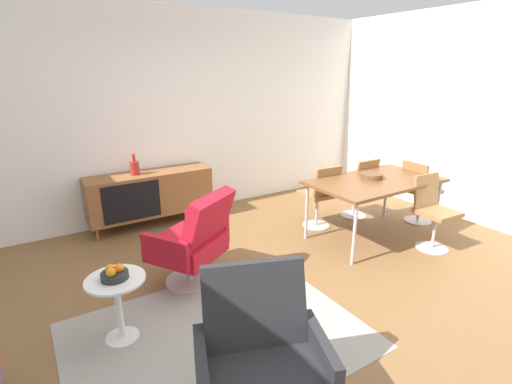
# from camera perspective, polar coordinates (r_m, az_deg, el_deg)

# --- Properties ---
(ground_plane) EXTENTS (8.32, 8.32, 0.00)m
(ground_plane) POSITION_cam_1_polar(r_m,az_deg,el_deg) (3.70, 5.16, -14.70)
(ground_plane) COLOR brown
(wall_back) EXTENTS (6.80, 0.12, 2.80)m
(wall_back) POSITION_cam_1_polar(r_m,az_deg,el_deg) (5.44, -11.53, 11.37)
(wall_back) COLOR white
(wall_back) RESTS_ON ground_plane
(wall_right) EXTENTS (0.12, 5.60, 2.80)m
(wall_right) POSITION_cam_1_polar(r_m,az_deg,el_deg) (5.71, 32.49, 9.27)
(wall_right) COLOR white
(wall_right) RESTS_ON ground_plane
(sideboard) EXTENTS (1.60, 0.45, 0.72)m
(sideboard) POSITION_cam_1_polar(r_m,az_deg,el_deg) (5.17, -15.67, -0.18)
(sideboard) COLOR brown
(sideboard) RESTS_ON ground_plane
(vase_cobalt) EXTENTS (0.11, 0.11, 0.27)m
(vase_cobalt) POSITION_cam_1_polar(r_m,az_deg,el_deg) (5.03, -17.87, 3.54)
(vase_cobalt) COLOR maroon
(vase_cobalt) RESTS_ON sideboard
(dining_table) EXTENTS (1.60, 0.90, 0.74)m
(dining_table) POSITION_cam_1_polar(r_m,az_deg,el_deg) (4.75, 17.57, 1.28)
(dining_table) COLOR brown
(dining_table) RESTS_ON ground_plane
(wooden_bowl_on_table) EXTENTS (0.26, 0.26, 0.06)m
(wooden_bowl_on_table) POSITION_cam_1_polar(r_m,az_deg,el_deg) (4.78, 17.10, 2.33)
(wooden_bowl_on_table) COLOR brown
(wooden_bowl_on_table) RESTS_ON dining_table
(dining_chair_front_right) EXTENTS (0.43, 0.45, 0.86)m
(dining_chair_front_right) POSITION_cam_1_polar(r_m,az_deg,el_deg) (4.78, 25.15, -2.38)
(dining_chair_front_right) COLOR #9E7042
(dining_chair_front_right) RESTS_ON ground_plane
(dining_chair_back_left) EXTENTS (0.42, 0.45, 0.86)m
(dining_chair_back_left) POSITION_cam_1_polar(r_m,az_deg,el_deg) (4.94, 9.74, -0.27)
(dining_chair_back_left) COLOR #9E7042
(dining_chair_back_left) RESTS_ON ground_plane
(dining_chair_back_right) EXTENTS (0.41, 0.44, 0.86)m
(dining_chair_back_right) POSITION_cam_1_polar(r_m,az_deg,el_deg) (5.41, 15.30, 0.98)
(dining_chair_back_right) COLOR #9E7042
(dining_chair_back_right) RESTS_ON ground_plane
(dining_chair_far_end) EXTENTS (0.44, 0.42, 0.86)m
(dining_chair_far_end) POSITION_cam_1_polar(r_m,az_deg,el_deg) (5.50, 23.39, 0.38)
(dining_chair_far_end) COLOR #9E7042
(dining_chair_far_end) RESTS_ON ground_plane
(lounge_chair_red) EXTENTS (0.89, 0.88, 0.95)m
(lounge_chair_red) POSITION_cam_1_polar(r_m,az_deg,el_deg) (3.65, -9.41, -7.02)
(lounge_chair_red) COLOR red
(lounge_chair_red) RESTS_ON ground_plane
(armchair_black_shell) EXTENTS (0.85, 0.82, 0.95)m
(armchair_black_shell) POSITION_cam_1_polar(r_m,az_deg,el_deg) (2.30, 0.64, -23.57)
(armchair_black_shell) COLOR #262628
(armchair_black_shell) RESTS_ON ground_plane
(side_table_round) EXTENTS (0.44, 0.44, 0.52)m
(side_table_round) POSITION_cam_1_polar(r_m,az_deg,el_deg) (3.16, -20.12, -15.26)
(side_table_round) COLOR white
(side_table_round) RESTS_ON ground_plane
(fruit_bowl) EXTENTS (0.20, 0.20, 0.11)m
(fruit_bowl) POSITION_cam_1_polar(r_m,az_deg,el_deg) (3.04, -20.64, -11.45)
(fruit_bowl) COLOR #262628
(fruit_bowl) RESTS_ON side_table_round
(area_rug) EXTENTS (2.20, 1.70, 0.01)m
(area_rug) POSITION_cam_1_polar(r_m,az_deg,el_deg) (3.19, -5.93, -20.74)
(area_rug) COLOR gray
(area_rug) RESTS_ON ground_plane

